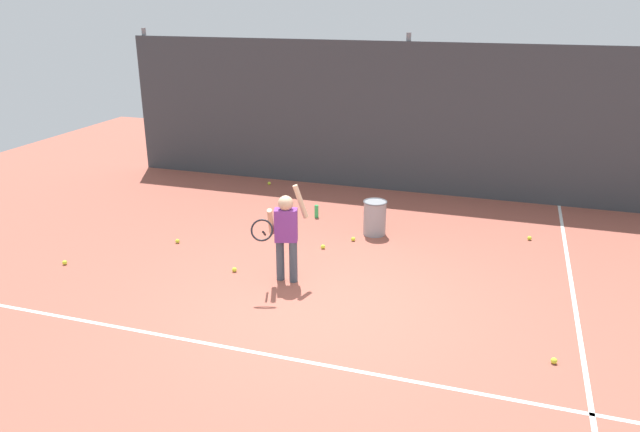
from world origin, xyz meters
TOP-DOWN VIEW (x-y plane):
  - ground_plane at (0.00, 0.00)m, footprint 20.00×20.00m
  - court_line_baseline at (0.00, -1.24)m, footprint 9.00×0.05m
  - court_line_sideline at (2.95, 1.00)m, footprint 0.05×9.00m
  - back_fence_windscreen at (0.00, 4.99)m, footprint 11.48×0.08m
  - fence_post_0 at (-5.59, 5.05)m, footprint 0.09×0.09m
  - fence_post_1 at (0.00, 5.05)m, footprint 0.09×0.09m
  - tennis_player at (-0.73, 0.50)m, footprint 0.59×0.72m
  - ball_hopper at (0.02, 2.54)m, footprint 0.38×0.38m
  - water_bottle at (-1.11, 3.01)m, footprint 0.07×0.07m
  - tennis_ball_0 at (2.42, 3.04)m, footprint 0.07×0.07m
  - tennis_ball_1 at (-3.94, 0.02)m, footprint 0.07×0.07m
  - tennis_ball_2 at (2.65, -0.47)m, footprint 0.07×0.07m
  - tennis_ball_3 at (-0.22, 2.15)m, footprint 0.07×0.07m
  - tennis_ball_4 at (-1.52, 0.55)m, footprint 0.07×0.07m
  - tennis_ball_5 at (-0.58, 1.71)m, footprint 0.07×0.07m
  - tennis_ball_6 at (-2.63, 4.54)m, footprint 0.07×0.07m
  - tennis_ball_7 at (-2.82, 1.23)m, footprint 0.07×0.07m

SIDE VIEW (x-z plane):
  - ground_plane at x=0.00m, z-range 0.00..0.00m
  - court_line_baseline at x=0.00m, z-range 0.00..0.00m
  - court_line_sideline at x=2.95m, z-range 0.00..0.00m
  - tennis_ball_0 at x=2.42m, z-range 0.00..0.07m
  - tennis_ball_1 at x=-3.94m, z-range 0.00..0.07m
  - tennis_ball_2 at x=2.65m, z-range 0.00..0.07m
  - tennis_ball_3 at x=-0.22m, z-range 0.00..0.07m
  - tennis_ball_4 at x=-1.52m, z-range 0.00..0.07m
  - tennis_ball_5 at x=-0.58m, z-range 0.00..0.07m
  - tennis_ball_6 at x=-2.63m, z-range 0.00..0.07m
  - tennis_ball_7 at x=-2.82m, z-range 0.00..0.07m
  - water_bottle at x=-1.11m, z-range 0.00..0.22m
  - ball_hopper at x=0.02m, z-range 0.01..0.57m
  - tennis_player at x=-0.73m, z-range 0.05..1.40m
  - back_fence_windscreen at x=0.00m, z-range 0.00..2.86m
  - fence_post_0 at x=-5.59m, z-range 0.00..3.01m
  - fence_post_1 at x=0.00m, z-range 0.00..3.01m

